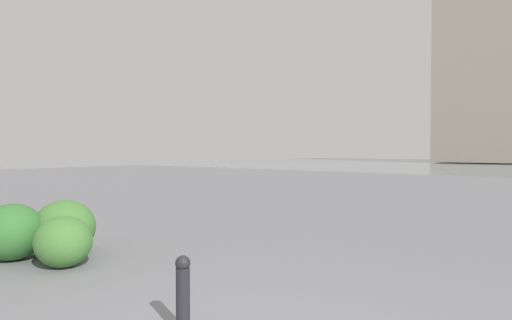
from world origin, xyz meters
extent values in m
cube|color=#9E9384|center=(7.91, -63.33, 19.80)|extent=(13.12, 12.90, 39.59)
cylinder|color=#232328|center=(1.25, -0.82, 0.28)|extent=(0.12, 0.12, 0.56)
sphere|color=#232328|center=(1.25, -0.82, 0.60)|extent=(0.13, 0.13, 0.13)
ellipsoid|color=#477F38|center=(4.04, -1.20, 0.34)|extent=(0.80, 0.72, 0.68)
ellipsoid|color=#477F38|center=(4.71, -1.57, 0.41)|extent=(0.96, 0.86, 0.82)
ellipsoid|color=#387533|center=(4.97, -0.93, 0.40)|extent=(0.94, 0.85, 0.80)
camera|label=1|loc=(-1.41, 1.56, 1.57)|focal=29.09mm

